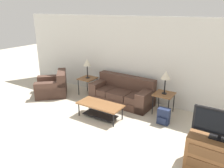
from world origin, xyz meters
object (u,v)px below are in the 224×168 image
armchair (53,87)px  coffee_table (100,107)px  side_table_left (88,80)px  backpack (164,116)px  table_lamp_left (87,63)px  television (222,124)px  table_lamp_right (166,76)px  couch (122,94)px  side_table_right (164,96)px  tv_console (216,155)px

armchair → coffee_table: bearing=-12.5°
side_table_left → backpack: 2.96m
armchair → table_lamp_left: (1.00, 0.65, 0.82)m
television → backpack: (-1.38, 1.16, -0.76)m
coffee_table → side_table_left: bearing=138.8°
table_lamp_right → backpack: size_ratio=1.53×
couch → coffee_table: size_ratio=1.59×
table_lamp_right → side_table_right: bearing=76.0°
table_lamp_right → coffee_table: bearing=-138.6°
couch → table_lamp_left: bearing=-179.5°
table_lamp_right → backpack: table_lamp_right is taller
tv_console → table_lamp_right: bearing=132.6°
side_table_left → table_lamp_right: (2.67, -0.00, 0.57)m
coffee_table → tv_console: bearing=-10.9°
coffee_table → side_table_right: side_table_right is taller
tv_console → table_lamp_left: bearing=157.9°
tv_console → side_table_left: bearing=157.9°
table_lamp_left → backpack: bearing=-11.3°
backpack → television: bearing=-40.1°
armchair → table_lamp_right: size_ratio=2.17×
armchair → tv_console: 5.38m
couch → television: 3.48m
side_table_right → side_table_left: bearing=180.0°
side_table_left → television: television is taller
coffee_table → television: bearing=-10.9°
coffee_table → table_lamp_left: size_ratio=1.91×
tv_console → television: size_ratio=1.05×
side_table_right → backpack: bearing=-69.1°
couch → armchair: bearing=-164.1°
armchair → coffee_table: (2.34, -0.52, 0.02)m
coffee_table → side_table_right: 1.79m
side_table_right → table_lamp_right: bearing=-104.0°
armchair → tv_console: size_ratio=1.41×
coffee_table → side_table_right: size_ratio=2.10×
side_table_right → television: (1.60, -1.74, 0.43)m
couch → tv_console: 3.42m
side_table_right → backpack: size_ratio=1.39×
side_table_right → television: television is taller
side_table_right → table_lamp_left: 2.73m
coffee_table → table_lamp_left: (-1.34, 1.17, 0.80)m
table_lamp_left → tv_console: 4.67m
television → couch: bearing=149.2°
side_table_right → table_lamp_left: table_lamp_left is taller
table_lamp_left → table_lamp_right: bearing=0.0°
coffee_table → backpack: bearing=21.0°
couch → side_table_right: size_ratio=3.34×
side_table_left → armchair: bearing=-146.8°
side_table_left → side_table_right: (2.67, 0.00, 0.00)m
armchair → backpack: size_ratio=3.33×
side_table_left → table_lamp_right: 2.73m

